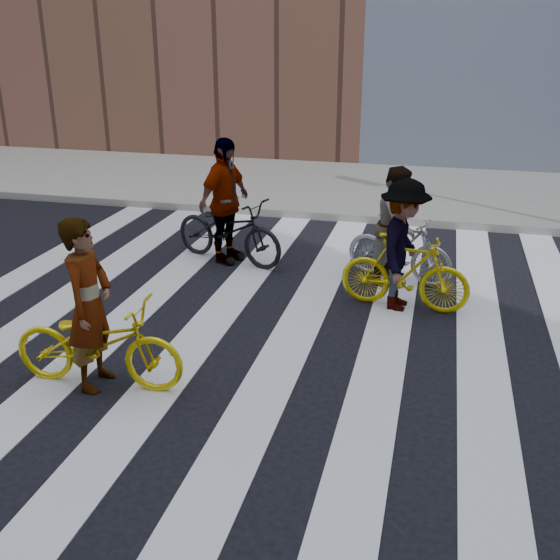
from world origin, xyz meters
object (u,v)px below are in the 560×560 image
at_px(bike_yellow_left, 98,343).
at_px(rider_mid, 398,225).
at_px(rider_rear, 225,201).
at_px(bike_silver_mid, 399,249).
at_px(bike_dark_rear, 229,230).
at_px(bike_yellow_right, 405,272).
at_px(rider_right, 403,246).
at_px(rider_left, 89,305).

bearing_deg(bike_yellow_left, rider_mid, -38.45).
bearing_deg(rider_rear, bike_silver_mid, -75.75).
relative_size(bike_yellow_left, bike_dark_rear, 0.92).
relative_size(bike_yellow_right, rider_right, 0.97).
bearing_deg(rider_right, bike_yellow_left, 140.57).
relative_size(bike_dark_rear, rider_right, 1.13).
xyz_separation_m(bike_yellow_right, bike_dark_rear, (-2.82, 1.21, 0.01)).
xyz_separation_m(bike_yellow_right, rider_mid, (-0.20, 1.01, 0.34)).
xyz_separation_m(bike_dark_rear, rider_right, (2.77, -1.21, 0.35)).
bearing_deg(rider_left, rider_right, -49.16).
height_order(bike_yellow_left, rider_mid, rider_mid).
height_order(bike_yellow_left, bike_yellow_right, bike_yellow_right).
relative_size(rider_mid, rider_right, 0.97).
distance_m(bike_yellow_right, rider_mid, 1.08).
height_order(rider_left, rider_right, rider_left).
height_order(bike_silver_mid, rider_right, rider_right).
bearing_deg(bike_dark_rear, bike_silver_mid, -75.83).
height_order(bike_yellow_left, rider_rear, rider_rear).
relative_size(bike_silver_mid, bike_yellow_right, 0.96).
distance_m(rider_mid, rider_right, 1.02).
height_order(bike_yellow_right, rider_rear, rider_rear).
height_order(rider_right, rider_rear, rider_rear).
bearing_deg(bike_dark_rear, bike_yellow_left, -163.00).
xyz_separation_m(bike_dark_rear, rider_left, (-0.15, -3.99, 0.39)).
height_order(bike_yellow_left, bike_dark_rear, bike_dark_rear).
xyz_separation_m(bike_yellow_right, rider_left, (-2.97, -2.78, 0.40)).
bearing_deg(rider_right, rider_left, 140.08).
relative_size(bike_dark_rear, rider_left, 1.09).
bearing_deg(bike_dark_rear, rider_left, -163.72).
relative_size(bike_yellow_left, rider_mid, 1.08).
relative_size(rider_left, rider_right, 1.04).
relative_size(rider_left, rider_rear, 0.92).
distance_m(bike_dark_rear, rider_left, 4.01).
relative_size(rider_right, rider_rear, 0.89).
bearing_deg(bike_yellow_left, rider_right, -48.67).
bearing_deg(rider_left, rider_mid, -38.95).
bearing_deg(rider_rear, bike_yellow_left, -162.28).
bearing_deg(bike_yellow_left, bike_yellow_right, -49.16).
distance_m(bike_silver_mid, rider_rear, 2.77).
bearing_deg(bike_silver_mid, bike_yellow_right, -152.69).
bearing_deg(rider_rear, bike_dark_rear, -71.58).
xyz_separation_m(bike_dark_rear, rider_mid, (2.62, -0.20, 0.33)).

